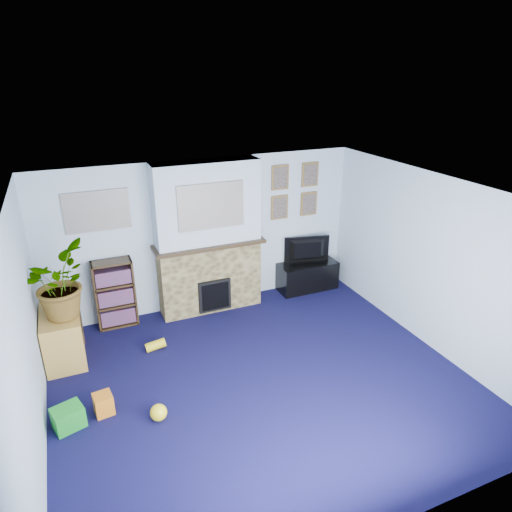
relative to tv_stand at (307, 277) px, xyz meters
name	(u,v)px	position (x,y,z in m)	size (l,w,h in m)	color
floor	(261,380)	(-1.77, -2.03, -0.23)	(5.00, 4.50, 0.01)	#0F0D35
ceiling	(263,195)	(-1.77, -2.03, 2.17)	(5.00, 4.50, 0.01)	white
wall_back	(204,235)	(-1.77, 0.22, 0.97)	(5.00, 0.04, 2.40)	#B0C2D4
wall_front	(384,426)	(-1.77, -4.28, 0.97)	(5.00, 0.04, 2.40)	#B0C2D4
wall_left	(24,344)	(-4.27, -2.03, 0.97)	(0.04, 4.50, 2.40)	#B0C2D4
wall_right	(430,262)	(0.73, -2.03, 0.97)	(0.04, 4.50, 2.40)	#B0C2D4
chimney_breast	(208,240)	(-1.77, 0.02, 0.96)	(1.72, 0.50, 2.40)	brown
collage_main	(211,206)	(-1.77, -0.19, 1.55)	(1.00, 0.03, 0.68)	gray
collage_left	(97,211)	(-3.32, 0.21, 1.55)	(0.90, 0.03, 0.58)	gray
portrait_tl	(280,177)	(-0.47, 0.20, 1.77)	(0.30, 0.03, 0.40)	brown
portrait_tr	(310,175)	(0.08, 0.20, 1.77)	(0.30, 0.03, 0.40)	brown
portrait_bl	(279,207)	(-0.47, 0.20, 1.27)	(0.30, 0.03, 0.40)	brown
portrait_br	(309,204)	(0.08, 0.20, 1.27)	(0.30, 0.03, 0.40)	brown
tv_stand	(307,277)	(0.00, 0.00, 0.00)	(1.04, 0.44, 0.49)	black
television	(308,250)	(0.00, 0.02, 0.50)	(0.80, 0.10, 0.46)	black
bookshelf	(115,295)	(-3.24, 0.08, 0.28)	(0.58, 0.28, 1.05)	#322212
sideboard	(63,336)	(-4.01, -0.55, 0.12)	(0.49, 0.88, 0.68)	#BB8C3C
potted_plant	(57,283)	(-3.96, -0.60, 0.92)	(0.84, 0.72, 0.93)	#26661E
mantel_clock	(210,239)	(-1.77, -0.03, 1.00)	(0.10, 0.06, 0.14)	gold
mantel_candle	(224,236)	(-1.54, -0.03, 1.01)	(0.05, 0.05, 0.16)	#B2BFC6
mantel_teddy	(174,244)	(-2.32, -0.03, 0.99)	(0.13, 0.13, 0.13)	gray
mantel_can	(253,233)	(-1.05, -0.03, 0.99)	(0.07, 0.07, 0.13)	orange
green_crate	(68,416)	(-4.04, -1.93, -0.09)	(0.31, 0.25, 0.25)	#198C26
toy_ball	(159,413)	(-3.11, -2.21, -0.14)	(0.19, 0.19, 0.19)	yellow
toy_block	(104,405)	(-3.66, -1.85, -0.12)	(0.20, 0.20, 0.25)	orange
toy_tube	(156,345)	(-2.86, -0.83, -0.16)	(0.13, 0.13, 0.27)	yellow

